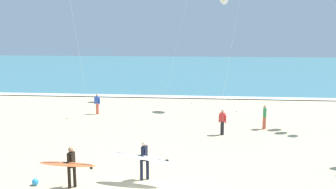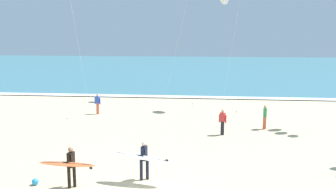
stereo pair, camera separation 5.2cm
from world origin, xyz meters
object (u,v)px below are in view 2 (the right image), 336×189
bystander_blue_top (98,104)px  bystander_green_top (265,117)px  bystander_red_top (223,122)px  beach_ball (35,182)px  surfer_lead (69,164)px  surfer_trailing (143,158)px

bystander_blue_top → bystander_green_top: 12.49m
bystander_red_top → bystander_blue_top: size_ratio=1.00×
beach_ball → bystander_blue_top: bearing=95.6°
surfer_lead → bystander_blue_top: size_ratio=1.51×
bystander_green_top → surfer_lead: bearing=-131.7°
surfer_trailing → bystander_red_top: size_ratio=1.64×
beach_ball → surfer_lead: bearing=-9.0°
surfer_trailing → bystander_red_top: surfer_trailing is taller
bystander_blue_top → beach_ball: bystander_blue_top is taller
bystander_red_top → bystander_blue_top: bearing=152.0°
surfer_lead → beach_ball: bearing=171.0°
bystander_green_top → beach_ball: (-10.76, -10.05, -0.67)m
surfer_trailing → beach_ball: surfer_trailing is taller
surfer_trailing → bystander_red_top: (3.62, 7.56, -0.24)m
surfer_trailing → bystander_green_top: size_ratio=1.64×
surfer_trailing → beach_ball: bearing=-169.3°
surfer_lead → bystander_blue_top: surfer_lead is taller
surfer_lead → beach_ball: surfer_lead is taller
bystander_blue_top → beach_ball: size_ratio=5.68×
bystander_red_top → bystander_blue_top: same height
surfer_trailing → beach_ball: (-4.36, -0.83, -0.91)m
bystander_blue_top → surfer_lead: bearing=-78.0°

